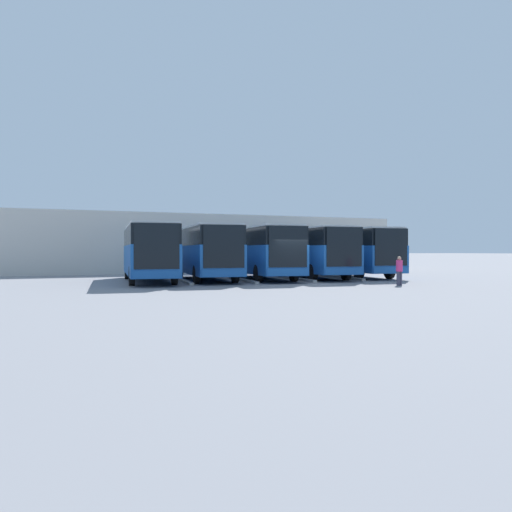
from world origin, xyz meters
name	(u,v)px	position (x,y,z in m)	size (l,w,h in m)	color
ground_plane	(294,284)	(0.00, 0.00, 0.00)	(600.00, 600.00, 0.00)	gray
bus_0	(351,251)	(-7.31, -5.45, 1.89)	(3.59, 10.94, 3.40)	#19519E
curb_divider_0	(341,277)	(-5.48, -3.86, 0.07)	(0.24, 6.35, 0.15)	#9E9E99
bus_1	(309,251)	(-3.65, -5.02, 1.89)	(3.59, 10.94, 3.40)	#19519E
curb_divider_1	(296,279)	(-1.83, -3.43, 0.07)	(0.24, 6.35, 0.15)	#9E9E99
bus_2	(260,251)	(0.00, -5.02, 1.89)	(3.59, 10.94, 3.40)	#19519E
curb_divider_2	(243,280)	(1.83, -3.43, 0.07)	(0.24, 6.35, 0.15)	#9E9E99
bus_3	(205,251)	(3.66, -5.33, 1.89)	(3.59, 10.94, 3.40)	#19519E
curb_divider_3	(183,281)	(5.48, -3.75, 0.07)	(0.24, 6.35, 0.15)	#9E9E99
bus_4	(149,251)	(7.31, -5.02, 1.89)	(3.59, 10.94, 3.40)	#19519E
pedestrian	(399,270)	(-4.63, 3.43, 0.84)	(0.42, 0.42, 1.57)	#38384C
station_building	(195,244)	(0.00, -21.43, 2.53)	(35.42, 15.46, 5.02)	beige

